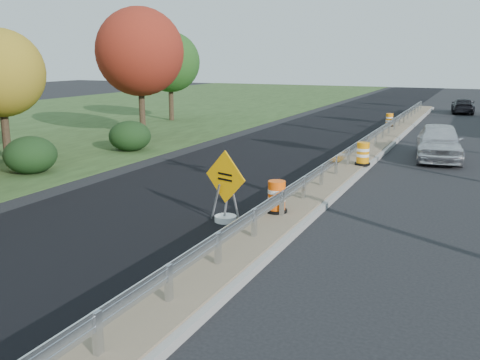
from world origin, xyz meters
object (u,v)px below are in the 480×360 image
at_px(caution_sign, 225,204).
at_px(car_dark_far, 463,106).
at_px(barrel_median_far, 389,120).
at_px(barrel_median_near, 277,197).
at_px(car_silver, 439,142).
at_px(barrel_median_mid, 363,154).

xyz_separation_m(caution_sign, car_dark_far, (4.76, 35.11, 0.09)).
bearing_deg(barrel_median_far, caution_sign, -92.43).
height_order(barrel_median_near, barrel_median_far, barrel_median_near).
distance_m(barrel_median_near, car_silver, 12.28).
bearing_deg(car_silver, caution_sign, -117.33).
xyz_separation_m(barrel_median_far, car_dark_far, (3.83, 13.07, -0.01)).
bearing_deg(barrel_median_mid, barrel_median_near, -95.66).
height_order(caution_sign, car_silver, caution_sign).
bearing_deg(caution_sign, barrel_median_near, 50.92).
distance_m(barrel_median_far, car_silver, 10.17).
relative_size(caution_sign, barrel_median_far, 2.52).
height_order(car_silver, car_dark_far, car_silver).
relative_size(car_silver, car_dark_far, 1.14).
relative_size(caution_sign, car_silver, 0.43).
bearing_deg(barrel_median_far, car_dark_far, 73.68).
distance_m(barrel_median_far, car_dark_far, 13.62).
distance_m(caution_sign, car_silver, 13.44).
distance_m(caution_sign, car_dark_far, 35.44).
relative_size(caution_sign, car_dark_far, 0.49).
xyz_separation_m(caution_sign, barrel_median_far, (0.94, 22.04, 0.10)).
xyz_separation_m(barrel_median_far, car_silver, (3.75, -9.46, 0.20)).
bearing_deg(barrel_median_mid, barrel_median_far, 94.74).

